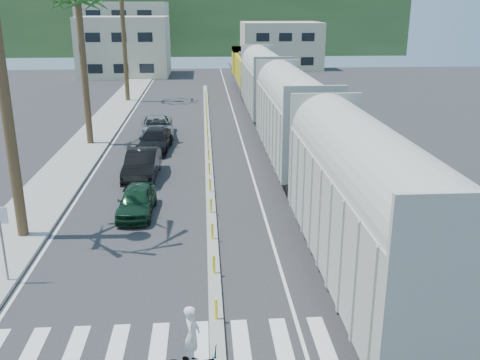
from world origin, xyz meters
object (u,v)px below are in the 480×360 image
object	(u,v)px
car_lead	(137,201)
car_second	(142,164)
cyclist	(196,358)
street_sign	(1,232)

from	to	relation	value
car_lead	car_second	distance (m)	5.67
cyclist	car_lead	bearing A→B (deg)	21.58
car_second	cyclist	xyz separation A→B (m)	(3.22, -17.67, -0.11)
street_sign	car_lead	xyz separation A→B (m)	(3.82, 6.39, -1.30)
car_second	cyclist	world-z (taller)	cyclist
car_lead	cyclist	bearing A→B (deg)	-74.60
street_sign	cyclist	distance (m)	8.85
car_lead	car_second	xyz separation A→B (m)	(-0.32, 5.66, 0.13)
car_second	cyclist	distance (m)	17.96
street_sign	cyclist	xyz separation A→B (m)	(6.71, -5.63, -1.27)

